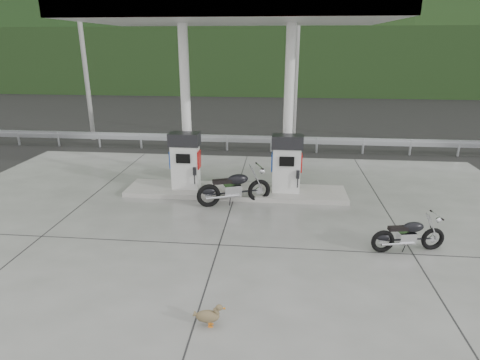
# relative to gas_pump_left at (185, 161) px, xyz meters

# --- Properties ---
(ground) EXTENTS (160.00, 160.00, 0.00)m
(ground) POSITION_rel_gas_pump_left_xyz_m (1.60, -2.50, -1.07)
(ground) COLOR black
(ground) RESTS_ON ground
(forecourt_apron) EXTENTS (18.00, 14.00, 0.02)m
(forecourt_apron) POSITION_rel_gas_pump_left_xyz_m (1.60, -2.50, -1.06)
(forecourt_apron) COLOR slate
(forecourt_apron) RESTS_ON ground
(pump_island) EXTENTS (7.00, 1.40, 0.15)m
(pump_island) POSITION_rel_gas_pump_left_xyz_m (1.60, 0.00, -0.98)
(pump_island) COLOR gray
(pump_island) RESTS_ON forecourt_apron
(gas_pump_left) EXTENTS (0.95, 0.55, 1.80)m
(gas_pump_left) POSITION_rel_gas_pump_left_xyz_m (0.00, 0.00, 0.00)
(gas_pump_left) COLOR silver
(gas_pump_left) RESTS_ON pump_island
(gas_pump_right) EXTENTS (0.95, 0.55, 1.80)m
(gas_pump_right) POSITION_rel_gas_pump_left_xyz_m (3.20, 0.00, 0.00)
(gas_pump_right) COLOR silver
(gas_pump_right) RESTS_ON pump_island
(canopy_column_left) EXTENTS (0.30, 0.30, 5.00)m
(canopy_column_left) POSITION_rel_gas_pump_left_xyz_m (0.00, 0.40, 1.60)
(canopy_column_left) COLOR white
(canopy_column_left) RESTS_ON pump_island
(canopy_column_right) EXTENTS (0.30, 0.30, 5.00)m
(canopy_column_right) POSITION_rel_gas_pump_left_xyz_m (3.20, 0.40, 1.60)
(canopy_column_right) COLOR white
(canopy_column_right) RESTS_ON pump_island
(canopy_roof) EXTENTS (8.50, 5.00, 0.40)m
(canopy_roof) POSITION_rel_gas_pump_left_xyz_m (1.60, 0.00, 4.30)
(canopy_roof) COLOR beige
(canopy_roof) RESTS_ON canopy_column_left
(guardrail) EXTENTS (26.00, 0.16, 1.42)m
(guardrail) POSITION_rel_gas_pump_left_xyz_m (1.60, 5.50, -0.36)
(guardrail) COLOR #AAAEB2
(guardrail) RESTS_ON ground
(road) EXTENTS (60.00, 7.00, 0.01)m
(road) POSITION_rel_gas_pump_left_xyz_m (1.60, 9.00, -1.07)
(road) COLOR black
(road) RESTS_ON ground
(utility_pole_a) EXTENTS (0.22, 0.22, 8.00)m
(utility_pole_a) POSITION_rel_gas_pump_left_xyz_m (-6.40, 7.00, 2.93)
(utility_pole_a) COLOR gray
(utility_pole_a) RESTS_ON ground
(utility_pole_b) EXTENTS (0.22, 0.22, 8.00)m
(utility_pole_b) POSITION_rel_gas_pump_left_xyz_m (3.60, 7.00, 2.93)
(utility_pole_b) COLOR gray
(utility_pole_b) RESTS_ON ground
(tree_band) EXTENTS (80.00, 6.00, 6.00)m
(tree_band) POSITION_rel_gas_pump_left_xyz_m (1.60, 27.50, 1.93)
(tree_band) COLOR black
(tree_band) RESTS_ON ground
(forested_hills) EXTENTS (100.00, 40.00, 140.00)m
(forested_hills) POSITION_rel_gas_pump_left_xyz_m (1.60, 57.50, -1.07)
(forested_hills) COLOR black
(forested_hills) RESTS_ON ground
(motorcycle_left) EXTENTS (2.22, 1.39, 1.00)m
(motorcycle_left) POSITION_rel_gas_pump_left_xyz_m (1.66, -0.87, -0.55)
(motorcycle_left) COLOR black
(motorcycle_left) RESTS_ON forecourt_apron
(motorcycle_right) EXTENTS (1.71, 0.83, 0.78)m
(motorcycle_right) POSITION_rel_gas_pump_left_xyz_m (6.00, -3.32, -0.66)
(motorcycle_right) COLOR black
(motorcycle_right) RESTS_ON forecourt_apron
(duck) EXTENTS (0.51, 0.17, 0.36)m
(duck) POSITION_rel_gas_pump_left_xyz_m (1.84, -6.38, -0.87)
(duck) COLOR brown
(duck) RESTS_ON forecourt_apron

